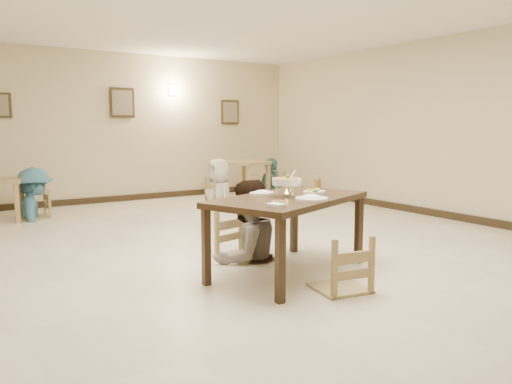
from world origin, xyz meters
TOP-DOWN VIEW (x-y plane):
  - floor at (0.00, 0.00)m, footprint 10.00×10.00m
  - wall_back at (0.00, 5.00)m, footprint 10.00×0.00m
  - wall_right at (4.00, 0.00)m, footprint 0.00×10.00m
  - baseboard_back at (0.00, 4.97)m, footprint 8.00×0.06m
  - baseboard_right at (3.97, 0.00)m, footprint 0.06×10.00m
  - picture_b at (0.10, 4.96)m, footprint 0.50×0.04m
  - picture_c at (2.60, 4.96)m, footprint 0.45×0.04m
  - wall_sconce at (1.20, 4.96)m, footprint 0.16×0.05m
  - main_table at (-0.11, -0.99)m, footprint 1.95×1.53m
  - chair_far at (-0.20, -0.20)m, footprint 0.48×0.48m
  - chair_near at (-0.02, -1.68)m, footprint 0.47×0.47m
  - main_diner at (-0.18, -0.27)m, footprint 0.99×0.83m
  - curry_warmer at (-0.14, -0.99)m, footprint 0.33×0.30m
  - rice_plate_far at (-0.24, -0.69)m, footprint 0.28×0.28m
  - rice_plate_near at (-0.07, -1.31)m, footprint 0.32×0.32m
  - fried_plate at (0.29, -0.91)m, footprint 0.26×0.26m
  - chili_dish at (-0.44, -1.25)m, footprint 0.10×0.10m
  - napkin_cutlery at (-0.59, -1.44)m, footprint 0.17×0.24m
  - drink_glass at (0.55, -0.65)m, footprint 0.08×0.08m
  - bg_table_right at (2.31, 3.82)m, footprint 1.02×1.02m
  - bg_chair_lr at (-1.80, 3.85)m, footprint 0.44×0.44m
  - bg_chair_rl at (1.67, 3.80)m, footprint 0.44×0.44m
  - bg_chair_rr at (2.95, 3.80)m, footprint 0.50×0.50m
  - bg_diner_b at (-1.80, 3.85)m, footprint 0.72×1.15m
  - bg_diner_c at (1.67, 3.80)m, footprint 0.63×0.90m
  - bg_diner_d at (2.95, 3.80)m, footprint 0.54×1.05m

SIDE VIEW (x-z plane):
  - floor at x=0.00m, z-range 0.00..0.00m
  - baseboard_back at x=0.00m, z-range 0.00..0.12m
  - baseboard_right at x=3.97m, z-range 0.00..0.12m
  - bg_chair_rl at x=1.67m, z-range 0.00..0.93m
  - bg_chair_lr at x=-1.80m, z-range 0.00..0.93m
  - chair_near at x=-0.02m, z-range 0.00..1.01m
  - chair_far at x=-0.20m, z-range 0.00..1.02m
  - bg_chair_rr at x=2.95m, z-range 0.00..1.06m
  - bg_table_right at x=2.31m, z-range 0.26..1.06m
  - main_table at x=-0.11m, z-range 0.32..1.13m
  - chili_dish at x=-0.44m, z-range 0.81..0.83m
  - napkin_cutlery at x=-0.59m, z-range 0.81..0.83m
  - rice_plate_far at x=-0.24m, z-range 0.79..0.85m
  - rice_plate_near at x=-0.07m, z-range 0.79..0.86m
  - fried_plate at x=0.29m, z-range 0.80..0.85m
  - bg_diner_b at x=-1.80m, z-range 0.00..1.71m
  - bg_diner_d at x=2.95m, z-range 0.00..1.72m
  - drink_glass at x=0.55m, z-range 0.80..0.96m
  - bg_diner_c at x=1.67m, z-range 0.00..1.77m
  - main_diner at x=-0.18m, z-range 0.00..1.83m
  - curry_warmer at x=-0.14m, z-range 0.83..1.10m
  - wall_back at x=0.00m, z-range -3.50..6.50m
  - wall_right at x=4.00m, z-range -3.50..6.50m
  - picture_c at x=2.60m, z-range 1.57..2.12m
  - picture_b at x=0.10m, z-range 1.70..2.30m
  - wall_sconce at x=1.20m, z-range 2.19..2.41m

